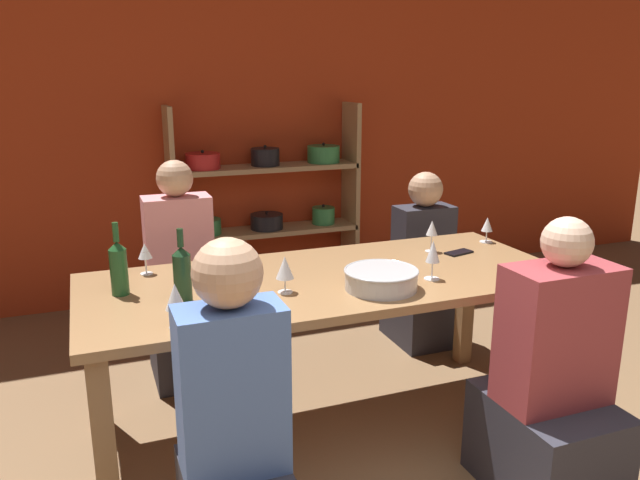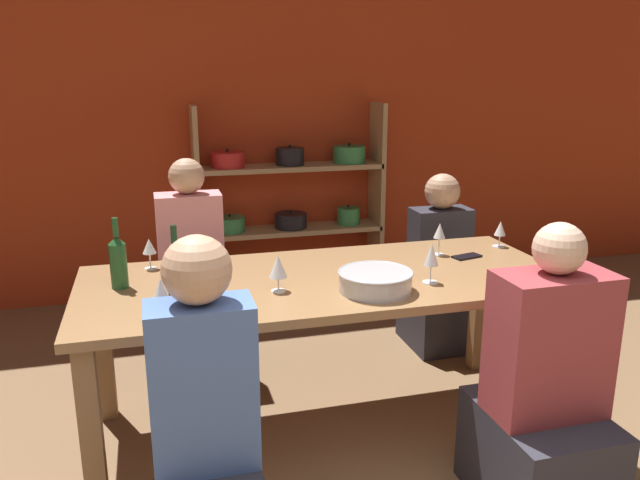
{
  "view_description": "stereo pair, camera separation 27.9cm",
  "coord_description": "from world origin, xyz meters",
  "px_view_note": "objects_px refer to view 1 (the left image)",
  "views": [
    {
      "loc": [
        -0.86,
        -0.88,
        1.69
      ],
      "look_at": [
        0.15,
        1.76,
        0.93
      ],
      "focal_mm": 35.0,
      "sensor_mm": 36.0,
      "label": 1
    },
    {
      "loc": [
        -0.59,
        -0.97,
        1.69
      ],
      "look_at": [
        0.15,
        1.76,
        0.93
      ],
      "focal_mm": 35.0,
      "sensor_mm": 36.0,
      "label": 2
    }
  ],
  "objects_px": {
    "wine_glass_white_a": "(487,226)",
    "person_near_b": "(550,399)",
    "wine_bottle_dark": "(119,267)",
    "wine_glass_red_d": "(285,269)",
    "mixing_bowl": "(381,278)",
    "wine_bottle_green": "(182,273)",
    "cell_phone": "(459,253)",
    "shelf_unit": "(265,218)",
    "wine_glass_red_e": "(433,253)",
    "wine_glass_red_b": "(432,229)",
    "person_far_a": "(182,300)",
    "wine_glass_red_a": "(175,298)",
    "wine_glass_red_c": "(145,252)",
    "person_near_a": "(235,456)",
    "person_far_b": "(422,279)",
    "dining_table": "(328,295)"
  },
  "relations": [
    {
      "from": "mixing_bowl",
      "to": "wine_glass_red_e",
      "type": "bearing_deg",
      "value": 7.5
    },
    {
      "from": "shelf_unit",
      "to": "wine_glass_white_a",
      "type": "distance_m",
      "value": 1.91
    },
    {
      "from": "wine_glass_red_b",
      "to": "person_near_a",
      "type": "distance_m",
      "value": 1.66
    },
    {
      "from": "wine_bottle_dark",
      "to": "wine_glass_red_d",
      "type": "relative_size",
      "value": 1.94
    },
    {
      "from": "mixing_bowl",
      "to": "wine_glass_red_d",
      "type": "height_order",
      "value": "wine_glass_red_d"
    },
    {
      "from": "dining_table",
      "to": "wine_glass_red_c",
      "type": "bearing_deg",
      "value": 156.42
    },
    {
      "from": "mixing_bowl",
      "to": "person_near_b",
      "type": "distance_m",
      "value": 0.84
    },
    {
      "from": "wine_glass_red_a",
      "to": "person_near_b",
      "type": "height_order",
      "value": "person_near_b"
    },
    {
      "from": "wine_glass_red_b",
      "to": "wine_glass_red_c",
      "type": "relative_size",
      "value": 1.13
    },
    {
      "from": "shelf_unit",
      "to": "mixing_bowl",
      "type": "distance_m",
      "value": 2.22
    },
    {
      "from": "wine_glass_red_b",
      "to": "person_near_b",
      "type": "relative_size",
      "value": 0.14
    },
    {
      "from": "wine_glass_red_d",
      "to": "person_near_a",
      "type": "bearing_deg",
      "value": -121.55
    },
    {
      "from": "cell_phone",
      "to": "person_far_a",
      "type": "bearing_deg",
      "value": 152.95
    },
    {
      "from": "shelf_unit",
      "to": "wine_glass_red_c",
      "type": "height_order",
      "value": "shelf_unit"
    },
    {
      "from": "wine_glass_red_b",
      "to": "wine_glass_white_a",
      "type": "distance_m",
      "value": 0.39
    },
    {
      "from": "cell_phone",
      "to": "wine_bottle_green",
      "type": "bearing_deg",
      "value": -172.16
    },
    {
      "from": "wine_glass_white_a",
      "to": "person_far_a",
      "type": "xyz_separation_m",
      "value": [
        -1.61,
        0.55,
        -0.41
      ]
    },
    {
      "from": "shelf_unit",
      "to": "person_far_b",
      "type": "xyz_separation_m",
      "value": [
        0.68,
        -1.21,
        -0.2
      ]
    },
    {
      "from": "wine_bottle_green",
      "to": "wine_glass_red_a",
      "type": "relative_size",
      "value": 1.8
    },
    {
      "from": "wine_bottle_green",
      "to": "wine_glass_white_a",
      "type": "bearing_deg",
      "value": 11.11
    },
    {
      "from": "shelf_unit",
      "to": "wine_bottle_dark",
      "type": "relative_size",
      "value": 4.68
    },
    {
      "from": "wine_glass_red_d",
      "to": "person_near_b",
      "type": "xyz_separation_m",
      "value": [
        0.91,
        -0.63,
        -0.47
      ]
    },
    {
      "from": "shelf_unit",
      "to": "wine_glass_red_c",
      "type": "bearing_deg",
      "value": -122.68
    },
    {
      "from": "cell_phone",
      "to": "wine_glass_white_a",
      "type": "bearing_deg",
      "value": 27.29
    },
    {
      "from": "shelf_unit",
      "to": "person_far_b",
      "type": "bearing_deg",
      "value": -60.74
    },
    {
      "from": "wine_glass_red_d",
      "to": "person_near_a",
      "type": "height_order",
      "value": "person_near_a"
    },
    {
      "from": "wine_glass_red_a",
      "to": "wine_glass_red_c",
      "type": "distance_m",
      "value": 0.7
    },
    {
      "from": "wine_glass_red_d",
      "to": "wine_glass_red_e",
      "type": "height_order",
      "value": "wine_glass_red_e"
    },
    {
      "from": "wine_glass_red_d",
      "to": "person_far_a",
      "type": "xyz_separation_m",
      "value": [
        -0.31,
        0.93,
        -0.42
      ]
    },
    {
      "from": "wine_glass_red_e",
      "to": "person_near_a",
      "type": "height_order",
      "value": "person_near_a"
    },
    {
      "from": "wine_glass_white_a",
      "to": "person_near_b",
      "type": "xyz_separation_m",
      "value": [
        -0.39,
        -1.02,
        -0.45
      ]
    },
    {
      "from": "mixing_bowl",
      "to": "person_near_b",
      "type": "bearing_deg",
      "value": -46.28
    },
    {
      "from": "wine_glass_white_a",
      "to": "wine_glass_red_d",
      "type": "height_order",
      "value": "wine_glass_red_d"
    },
    {
      "from": "wine_bottle_green",
      "to": "person_near_a",
      "type": "bearing_deg",
      "value": -86.27
    },
    {
      "from": "wine_glass_red_c",
      "to": "person_far_a",
      "type": "bearing_deg",
      "value": 64.41
    },
    {
      "from": "person_near_a",
      "to": "wine_glass_red_c",
      "type": "bearing_deg",
      "value": 97.7
    },
    {
      "from": "shelf_unit",
      "to": "person_near_b",
      "type": "relative_size",
      "value": 1.25
    },
    {
      "from": "mixing_bowl",
      "to": "person_near_a",
      "type": "bearing_deg",
      "value": -146.77
    },
    {
      "from": "wine_glass_red_e",
      "to": "person_near_a",
      "type": "distance_m",
      "value": 1.27
    },
    {
      "from": "wine_glass_red_b",
      "to": "wine_glass_red_c",
      "type": "height_order",
      "value": "wine_glass_red_b"
    },
    {
      "from": "dining_table",
      "to": "wine_glass_red_c",
      "type": "xyz_separation_m",
      "value": [
        -0.78,
        0.34,
        0.2
      ]
    },
    {
      "from": "wine_glass_red_c",
      "to": "shelf_unit",
      "type": "bearing_deg",
      "value": 57.32
    },
    {
      "from": "shelf_unit",
      "to": "wine_glass_red_e",
      "type": "relative_size",
      "value": 8.07
    },
    {
      "from": "wine_glass_white_a",
      "to": "wine_glass_red_d",
      "type": "xyz_separation_m",
      "value": [
        -1.3,
        -0.38,
        0.01
      ]
    },
    {
      "from": "shelf_unit",
      "to": "mixing_bowl",
      "type": "relative_size",
      "value": 4.5
    },
    {
      "from": "wine_glass_red_a",
      "to": "cell_phone",
      "type": "distance_m",
      "value": 1.59
    },
    {
      "from": "wine_glass_red_b",
      "to": "wine_glass_red_e",
      "type": "bearing_deg",
      "value": -120.32
    },
    {
      "from": "wine_glass_red_b",
      "to": "person_far_a",
      "type": "bearing_deg",
      "value": 153.79
    },
    {
      "from": "wine_glass_red_a",
      "to": "wine_glass_red_b",
      "type": "xyz_separation_m",
      "value": [
        1.4,
        0.55,
        0.0
      ]
    },
    {
      "from": "mixing_bowl",
      "to": "wine_bottle_green",
      "type": "relative_size",
      "value": 1.05
    }
  ]
}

